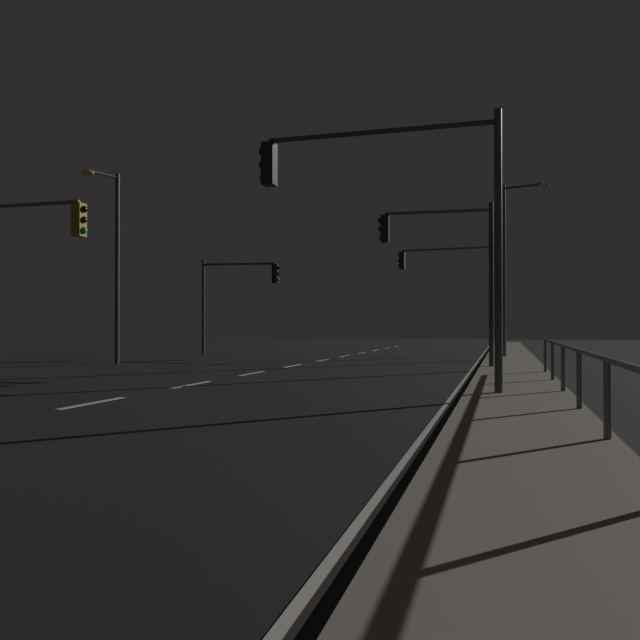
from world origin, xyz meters
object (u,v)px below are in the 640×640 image
Objects in this scene: street_lamp_across_street at (112,250)px; traffic_light_far_right at (389,196)px; street_lamp_mid_block at (511,253)px; traffic_light_mid_left at (29,250)px; traffic_light_far_center at (442,252)px; traffic_light_near_left at (238,287)px; traffic_light_mid_right at (453,275)px.

traffic_light_far_right is at bearing -33.79° from street_lamp_across_street.
traffic_light_mid_left is at bearing -133.69° from street_lamp_mid_block.
traffic_light_far_right is 1.04× the size of traffic_light_far_center.
traffic_light_far_right is at bearing -57.00° from traffic_light_near_left.
street_lamp_mid_block reaches higher than traffic_light_mid_left.
traffic_light_far_right is at bearing -91.96° from traffic_light_far_center.
street_lamp_across_street is at bearing 104.51° from traffic_light_mid_left.
traffic_light_near_left is 0.86× the size of traffic_light_far_right.
traffic_light_mid_left is (-10.68, -18.83, -0.53)m from traffic_light_mid_right.
street_lamp_mid_block reaches higher than street_lamp_across_street.
traffic_light_mid_right is 5.47m from street_lamp_mid_block.
traffic_light_mid_right is at bearing 92.60° from traffic_light_far_center.
traffic_light_near_left is 19.82m from traffic_light_far_right.
street_lamp_mid_block reaches higher than traffic_light_far_right.
traffic_light_far_right is 1.09× the size of traffic_light_mid_left.
traffic_light_mid_left is 6.80m from street_lamp_across_street.
traffic_light_far_center is at bearing -87.40° from traffic_light_mid_right.
street_lamp_mid_block is 17.11m from street_lamp_across_street.
traffic_light_far_center is at bearing -35.61° from traffic_light_near_left.
traffic_light_mid_right is at bearing 44.85° from street_lamp_across_street.
street_lamp_mid_block is at bearing 46.31° from traffic_light_mid_left.
traffic_light_mid_right is 1.08× the size of traffic_light_mid_left.
street_lamp_across_street is (-12.92, -0.23, 0.49)m from traffic_light_far_center.
street_lamp_mid_block is at bearing -2.00° from traffic_light_near_left.
traffic_light_near_left is at bearing 89.45° from traffic_light_mid_left.
traffic_light_far_right reaches higher than traffic_light_mid_left.
traffic_light_mid_left is (-0.14, -14.70, 0.20)m from traffic_light_near_left.
traffic_light_mid_right is 17.45m from street_lamp_across_street.
street_lamp_mid_block reaches higher than traffic_light_near_left.
traffic_light_mid_left is at bearing -148.96° from traffic_light_far_center.
traffic_light_far_center reaches higher than traffic_light_near_left.
traffic_light_far_center is (0.30, 8.67, -0.23)m from traffic_light_far_right.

